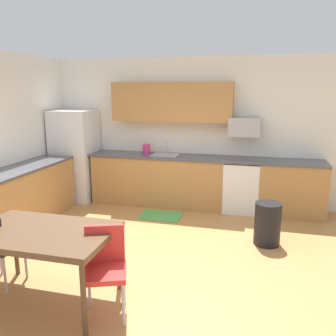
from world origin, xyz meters
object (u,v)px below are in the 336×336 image
(chair_near_table, at_px, (105,264))
(trash_bin, at_px, (267,224))
(refrigerator, at_px, (75,155))
(kettle, at_px, (146,150))
(oven_range, at_px, (241,186))
(microwave, at_px, (244,127))
(dining_table, at_px, (42,236))

(chair_near_table, bearing_deg, trash_bin, 52.26)
(refrigerator, bearing_deg, kettle, 5.25)
(oven_range, distance_m, microwave, 1.04)
(trash_bin, height_order, kettle, kettle)
(trash_bin, relative_size, kettle, 3.00)
(chair_near_table, distance_m, kettle, 3.49)
(refrigerator, bearing_deg, chair_near_table, -57.39)
(oven_range, height_order, dining_table, oven_range)
(refrigerator, xyz_separation_m, oven_range, (3.19, 0.08, -0.41))
(refrigerator, height_order, dining_table, refrigerator)
(kettle, bearing_deg, trash_bin, -32.53)
(microwave, bearing_deg, refrigerator, -176.77)
(dining_table, bearing_deg, oven_range, 61.93)
(refrigerator, height_order, chair_near_table, refrigerator)
(oven_range, bearing_deg, trash_bin, -72.31)
(dining_table, height_order, chair_near_table, chair_near_table)
(oven_range, distance_m, kettle, 1.86)
(dining_table, distance_m, trash_bin, 2.99)
(refrigerator, distance_m, chair_near_table, 3.89)
(oven_range, bearing_deg, refrigerator, -178.56)
(refrigerator, height_order, trash_bin, refrigerator)
(trash_bin, bearing_deg, oven_range, 107.69)
(oven_range, xyz_separation_m, kettle, (-1.77, 0.05, 0.56))
(dining_table, xyz_separation_m, chair_near_table, (0.67, -0.01, -0.20))
(oven_range, xyz_separation_m, trash_bin, (0.43, -1.36, -0.16))
(refrigerator, distance_m, trash_bin, 3.88)
(dining_table, bearing_deg, trash_bin, 41.74)
(oven_range, relative_size, chair_near_table, 1.07)
(chair_near_table, bearing_deg, dining_table, 178.79)
(microwave, xyz_separation_m, kettle, (-1.77, -0.05, -0.47))
(trash_bin, bearing_deg, kettle, 147.47)
(refrigerator, xyz_separation_m, dining_table, (1.41, -3.25, -0.16))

